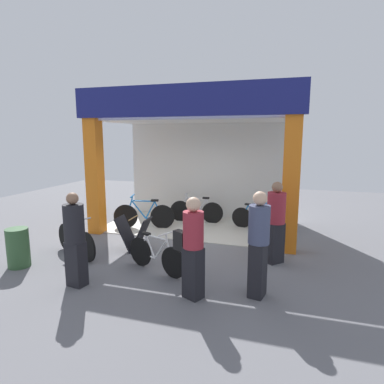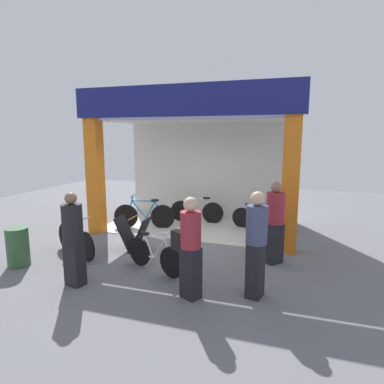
{
  "view_description": "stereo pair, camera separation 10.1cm",
  "coord_description": "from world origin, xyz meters",
  "px_view_note": "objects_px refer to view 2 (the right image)",
  "views": [
    {
      "loc": [
        2.61,
        -7.6,
        2.64
      ],
      "look_at": [
        0.0,
        0.66,
        1.15
      ],
      "focal_mm": 30.9,
      "sensor_mm": 36.0,
      "label": 1
    },
    {
      "loc": [
        2.7,
        -7.57,
        2.64
      ],
      "look_at": [
        0.0,
        0.66,
        1.15
      ],
      "focal_mm": 30.9,
      "sensor_mm": 36.0,
      "label": 2
    }
  ],
  "objects_px": {
    "bicycle_inside_1": "(257,219)",
    "bicycle_inside_2": "(144,215)",
    "pedestrian_0": "(190,246)",
    "pedestrian_3": "(73,238)",
    "bicycle_parked_0": "(155,255)",
    "bicycle_parked_1": "(75,240)",
    "pedestrian_2": "(275,221)",
    "bicycle_inside_0": "(197,211)",
    "trash_bin": "(18,247)",
    "pedestrian_1": "(256,243)",
    "sandwich_board_sign": "(133,234)"
  },
  "relations": [
    {
      "from": "bicycle_inside_1",
      "to": "bicycle_inside_2",
      "type": "relative_size",
      "value": 0.87
    },
    {
      "from": "pedestrian_0",
      "to": "pedestrian_3",
      "type": "bearing_deg",
      "value": -174.37
    },
    {
      "from": "bicycle_parked_0",
      "to": "pedestrian_3",
      "type": "height_order",
      "value": "pedestrian_3"
    },
    {
      "from": "bicycle_parked_1",
      "to": "pedestrian_2",
      "type": "xyz_separation_m",
      "value": [
        4.22,
        0.92,
        0.54
      ]
    },
    {
      "from": "bicycle_inside_0",
      "to": "trash_bin",
      "type": "height_order",
      "value": "bicycle_inside_0"
    },
    {
      "from": "bicycle_inside_0",
      "to": "pedestrian_0",
      "type": "distance_m",
      "value": 4.78
    },
    {
      "from": "bicycle_inside_2",
      "to": "trash_bin",
      "type": "xyz_separation_m",
      "value": [
        -1.21,
        -3.32,
        0.01
      ]
    },
    {
      "from": "pedestrian_0",
      "to": "pedestrian_1",
      "type": "height_order",
      "value": "pedestrian_1"
    },
    {
      "from": "bicycle_inside_2",
      "to": "trash_bin",
      "type": "relative_size",
      "value": 2.13
    },
    {
      "from": "pedestrian_0",
      "to": "pedestrian_3",
      "type": "distance_m",
      "value": 2.09
    },
    {
      "from": "bicycle_parked_0",
      "to": "pedestrian_2",
      "type": "height_order",
      "value": "pedestrian_2"
    },
    {
      "from": "pedestrian_0",
      "to": "bicycle_inside_2",
      "type": "bearing_deg",
      "value": 126.1
    },
    {
      "from": "pedestrian_1",
      "to": "pedestrian_2",
      "type": "xyz_separation_m",
      "value": [
        0.18,
        1.6,
        -0.03
      ]
    },
    {
      "from": "pedestrian_2",
      "to": "bicycle_parked_1",
      "type": "bearing_deg",
      "value": -167.72
    },
    {
      "from": "sandwich_board_sign",
      "to": "bicycle_parked_1",
      "type": "bearing_deg",
      "value": -147.29
    },
    {
      "from": "pedestrian_3",
      "to": "bicycle_inside_2",
      "type": "bearing_deg",
      "value": 97.09
    },
    {
      "from": "bicycle_inside_0",
      "to": "bicycle_inside_2",
      "type": "xyz_separation_m",
      "value": [
        -1.24,
        -1.08,
        0.02
      ]
    },
    {
      "from": "bicycle_parked_1",
      "to": "pedestrian_3",
      "type": "relative_size",
      "value": 0.88
    },
    {
      "from": "bicycle_inside_1",
      "to": "trash_bin",
      "type": "height_order",
      "value": "bicycle_inside_1"
    },
    {
      "from": "bicycle_inside_0",
      "to": "trash_bin",
      "type": "distance_m",
      "value": 5.03
    },
    {
      "from": "pedestrian_0",
      "to": "pedestrian_3",
      "type": "xyz_separation_m",
      "value": [
        -2.08,
        -0.21,
        -0.01
      ]
    },
    {
      "from": "bicycle_inside_1",
      "to": "sandwich_board_sign",
      "type": "height_order",
      "value": "bicycle_inside_1"
    },
    {
      "from": "pedestrian_1",
      "to": "pedestrian_2",
      "type": "distance_m",
      "value": 1.61
    },
    {
      "from": "bicycle_parked_0",
      "to": "pedestrian_3",
      "type": "distance_m",
      "value": 1.57
    },
    {
      "from": "bicycle_parked_0",
      "to": "bicycle_inside_0",
      "type": "bearing_deg",
      "value": 94.77
    },
    {
      "from": "sandwich_board_sign",
      "to": "pedestrian_3",
      "type": "bearing_deg",
      "value": -93.74
    },
    {
      "from": "bicycle_inside_2",
      "to": "sandwich_board_sign",
      "type": "bearing_deg",
      "value": -71.65
    },
    {
      "from": "bicycle_inside_0",
      "to": "bicycle_inside_2",
      "type": "height_order",
      "value": "bicycle_inside_2"
    },
    {
      "from": "pedestrian_1",
      "to": "bicycle_inside_1",
      "type": "bearing_deg",
      "value": 96.65
    },
    {
      "from": "pedestrian_2",
      "to": "bicycle_inside_1",
      "type": "bearing_deg",
      "value": 105.23
    },
    {
      "from": "bicycle_inside_1",
      "to": "bicycle_parked_0",
      "type": "xyz_separation_m",
      "value": [
        -1.54,
        -3.51,
        0.0
      ]
    },
    {
      "from": "bicycle_inside_0",
      "to": "pedestrian_0",
      "type": "height_order",
      "value": "pedestrian_0"
    },
    {
      "from": "bicycle_inside_1",
      "to": "pedestrian_2",
      "type": "distance_m",
      "value": 2.49
    },
    {
      "from": "bicycle_inside_1",
      "to": "pedestrian_2",
      "type": "xyz_separation_m",
      "value": [
        0.64,
        -2.34,
        0.56
      ]
    },
    {
      "from": "bicycle_inside_1",
      "to": "bicycle_parked_0",
      "type": "height_order",
      "value": "bicycle_parked_0"
    },
    {
      "from": "sandwich_board_sign",
      "to": "pedestrian_1",
      "type": "relative_size",
      "value": 0.45
    },
    {
      "from": "bicycle_inside_2",
      "to": "pedestrian_1",
      "type": "bearing_deg",
      "value": -41.38
    },
    {
      "from": "bicycle_inside_0",
      "to": "sandwich_board_sign",
      "type": "distance_m",
      "value": 2.92
    },
    {
      "from": "bicycle_parked_1",
      "to": "sandwich_board_sign",
      "type": "height_order",
      "value": "bicycle_parked_1"
    },
    {
      "from": "bicycle_parked_1",
      "to": "bicycle_inside_0",
      "type": "bearing_deg",
      "value": 64.02
    },
    {
      "from": "bicycle_inside_0",
      "to": "pedestrian_2",
      "type": "xyz_separation_m",
      "value": [
        2.5,
        -2.61,
        0.53
      ]
    },
    {
      "from": "pedestrian_2",
      "to": "pedestrian_3",
      "type": "xyz_separation_m",
      "value": [
        -3.27,
        -2.16,
        -0.03
      ]
    },
    {
      "from": "sandwich_board_sign",
      "to": "pedestrian_0",
      "type": "relative_size",
      "value": 0.48
    },
    {
      "from": "trash_bin",
      "to": "pedestrian_1",
      "type": "bearing_deg",
      "value": 2.26
    },
    {
      "from": "sandwich_board_sign",
      "to": "pedestrian_1",
      "type": "height_order",
      "value": "pedestrian_1"
    },
    {
      "from": "bicycle_parked_1",
      "to": "pedestrian_0",
      "type": "bearing_deg",
      "value": -18.91
    },
    {
      "from": "bicycle_inside_2",
      "to": "bicycle_parked_0",
      "type": "xyz_separation_m",
      "value": [
        1.55,
        -2.71,
        -0.05
      ]
    },
    {
      "from": "bicycle_inside_0",
      "to": "pedestrian_1",
      "type": "distance_m",
      "value": 4.84
    },
    {
      "from": "bicycle_inside_2",
      "to": "pedestrian_1",
      "type": "distance_m",
      "value": 4.77
    },
    {
      "from": "sandwich_board_sign",
      "to": "pedestrian_0",
      "type": "xyz_separation_m",
      "value": [
        1.96,
        -1.72,
        0.48
      ]
    }
  ]
}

